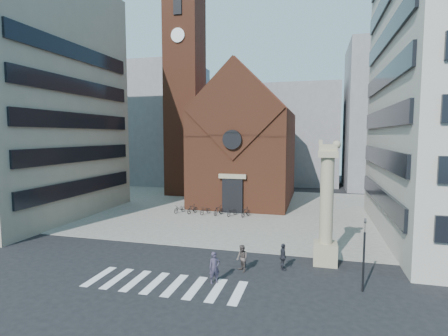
{
  "coord_description": "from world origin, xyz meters",
  "views": [
    {
      "loc": [
        9.24,
        -21.77,
        8.99
      ],
      "look_at": [
        1.34,
        8.0,
        6.09
      ],
      "focal_mm": 28.0,
      "sensor_mm": 36.0,
      "label": 1
    }
  ],
  "objects_px": {
    "traffic_light": "(364,253)",
    "pedestrian_0": "(214,268)",
    "pedestrian_1": "(242,258)",
    "pedestrian_2": "(283,257)",
    "lion_column": "(326,215)",
    "scooter_0": "(180,209)"
  },
  "relations": [
    {
      "from": "traffic_light",
      "to": "pedestrian_1",
      "type": "relative_size",
      "value": 2.42
    },
    {
      "from": "pedestrian_2",
      "to": "scooter_0",
      "type": "relative_size",
      "value": 1.01
    },
    {
      "from": "pedestrian_1",
      "to": "scooter_0",
      "type": "relative_size",
      "value": 1.0
    },
    {
      "from": "pedestrian_1",
      "to": "pedestrian_2",
      "type": "height_order",
      "value": "pedestrian_2"
    },
    {
      "from": "pedestrian_1",
      "to": "scooter_0",
      "type": "xyz_separation_m",
      "value": [
        -10.55,
        15.18,
        -0.37
      ]
    },
    {
      "from": "pedestrian_1",
      "to": "pedestrian_2",
      "type": "xyz_separation_m",
      "value": [
        2.58,
        1.01,
        0.01
      ]
    },
    {
      "from": "pedestrian_0",
      "to": "pedestrian_1",
      "type": "relative_size",
      "value": 1.08
    },
    {
      "from": "pedestrian_2",
      "to": "lion_column",
      "type": "bearing_deg",
      "value": -74.96
    },
    {
      "from": "pedestrian_0",
      "to": "scooter_0",
      "type": "height_order",
      "value": "pedestrian_0"
    },
    {
      "from": "scooter_0",
      "to": "pedestrian_2",
      "type": "bearing_deg",
      "value": -23.77
    },
    {
      "from": "pedestrian_0",
      "to": "pedestrian_1",
      "type": "height_order",
      "value": "pedestrian_0"
    },
    {
      "from": "lion_column",
      "to": "pedestrian_2",
      "type": "distance_m",
      "value": 4.21
    },
    {
      "from": "lion_column",
      "to": "traffic_light",
      "type": "height_order",
      "value": "lion_column"
    },
    {
      "from": "traffic_light",
      "to": "pedestrian_1",
      "type": "height_order",
      "value": "traffic_light"
    },
    {
      "from": "traffic_light",
      "to": "pedestrian_0",
      "type": "bearing_deg",
      "value": -173.07
    },
    {
      "from": "lion_column",
      "to": "traffic_light",
      "type": "xyz_separation_m",
      "value": [
        1.99,
        -4.0,
        -1.17
      ]
    },
    {
      "from": "traffic_light",
      "to": "pedestrian_0",
      "type": "distance_m",
      "value": 8.76
    },
    {
      "from": "traffic_light",
      "to": "pedestrian_2",
      "type": "xyz_separation_m",
      "value": [
        -4.76,
        2.13,
        -1.39
      ]
    },
    {
      "from": "lion_column",
      "to": "pedestrian_0",
      "type": "bearing_deg",
      "value": -142.64
    },
    {
      "from": "pedestrian_0",
      "to": "lion_column",
      "type": "bearing_deg",
      "value": 0.02
    },
    {
      "from": "pedestrian_0",
      "to": "pedestrian_1",
      "type": "xyz_separation_m",
      "value": [
        1.26,
        2.17,
        -0.07
      ]
    },
    {
      "from": "lion_column",
      "to": "pedestrian_2",
      "type": "relative_size",
      "value": 4.84
    }
  ]
}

